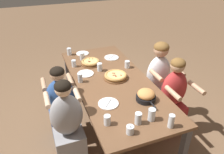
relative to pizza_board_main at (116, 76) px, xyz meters
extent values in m
plane|color=brown|center=(0.03, -0.07, -0.80)|extent=(18.00, 18.00, 0.00)
cube|color=brown|center=(0.03, -0.07, -0.06)|extent=(2.30, 0.98, 0.04)
cube|color=#4C4C51|center=(-1.06, -0.50, -0.44)|extent=(0.07, 0.07, 0.72)
cube|color=#4C4C51|center=(-1.06, 0.36, -0.44)|extent=(0.07, 0.07, 0.72)
cube|color=#4C4C51|center=(1.13, 0.36, -0.44)|extent=(0.07, 0.07, 0.72)
cylinder|color=brown|center=(0.00, 0.00, -0.03)|extent=(0.33, 0.33, 0.02)
torus|color=tan|center=(0.00, 0.00, 0.01)|extent=(0.31, 0.31, 0.04)
cylinder|color=#E5C675|center=(0.00, 0.00, 0.00)|extent=(0.26, 0.26, 0.04)
cylinder|color=#9E4C38|center=(-0.03, 0.00, 0.03)|extent=(0.02, 0.02, 0.01)
cylinder|color=#9E4C38|center=(0.05, 0.06, 0.03)|extent=(0.02, 0.02, 0.01)
cylinder|color=#9E4C38|center=(0.05, -0.02, 0.03)|extent=(0.02, 0.02, 0.01)
cylinder|color=#9E4C38|center=(0.02, -0.02, 0.03)|extent=(0.02, 0.02, 0.01)
cylinder|color=#9E4C38|center=(-0.05, -0.02, 0.03)|extent=(0.02, 0.02, 0.01)
cylinder|color=#9E4C38|center=(0.01, -0.04, 0.03)|extent=(0.02, 0.02, 0.01)
cylinder|color=brown|center=(-0.54, -0.20, -0.03)|extent=(0.30, 0.30, 0.02)
torus|color=tan|center=(-0.54, -0.20, 0.01)|extent=(0.28, 0.28, 0.04)
cylinder|color=#E5C675|center=(-0.54, -0.20, 0.00)|extent=(0.23, 0.23, 0.04)
cylinder|color=#9E4C38|center=(-0.61, -0.20, 0.02)|extent=(0.02, 0.02, 0.01)
cylinder|color=#9E4C38|center=(-0.50, -0.23, 0.02)|extent=(0.02, 0.02, 0.01)
cylinder|color=#9E4C38|center=(-0.51, -0.22, 0.02)|extent=(0.02, 0.02, 0.01)
cylinder|color=#9E4C38|center=(-0.59, -0.16, 0.02)|extent=(0.02, 0.02, 0.01)
cylinder|color=#9E4C38|center=(-0.53, -0.23, 0.02)|extent=(0.02, 0.02, 0.01)
cylinder|color=black|center=(0.60, 0.14, -0.01)|extent=(0.23, 0.23, 0.06)
cylinder|color=black|center=(0.77, 0.14, 0.01)|extent=(0.10, 0.02, 0.02)
ellipsoid|color=#D68E4C|center=(0.60, 0.14, 0.05)|extent=(0.21, 0.21, 0.11)
cylinder|color=white|center=(-0.97, -0.23, -0.03)|extent=(0.21, 0.21, 0.01)
cube|color=#B7B7BC|center=(-0.97, -0.23, -0.02)|extent=(0.15, 0.06, 0.01)
cylinder|color=white|center=(-0.64, 0.18, -0.03)|extent=(0.23, 0.23, 0.01)
cube|color=#B7B7BC|center=(-0.64, 0.18, -0.02)|extent=(0.10, 0.15, 0.01)
cylinder|color=white|center=(0.52, -0.29, -0.03)|extent=(0.24, 0.24, 0.01)
cube|color=#B7B7BC|center=(0.52, -0.29, -0.02)|extent=(0.13, 0.12, 0.01)
cylinder|color=white|center=(-0.26, -0.36, -0.03)|extent=(0.23, 0.23, 0.01)
cube|color=#B7B7BC|center=(-0.26, -0.36, -0.02)|extent=(0.09, 0.15, 0.01)
cylinder|color=silver|center=(1.02, -0.26, 0.01)|extent=(0.08, 0.08, 0.09)
cylinder|color=#1EA8DB|center=(1.02, -0.26, 0.00)|extent=(0.07, 0.07, 0.06)
cylinder|color=black|center=(1.04, -0.26, 0.02)|extent=(0.00, 0.01, 0.11)
cylinder|color=silver|center=(0.93, -0.12, 0.03)|extent=(0.07, 0.07, 0.13)
cylinder|color=silver|center=(0.93, -0.12, 0.00)|extent=(0.06, 0.06, 0.07)
cylinder|color=silver|center=(-0.74, -0.28, 0.02)|extent=(0.08, 0.08, 0.12)
cylinder|color=black|center=(-0.74, -0.28, 0.01)|extent=(0.07, 0.07, 0.09)
cylinder|color=silver|center=(0.93, 0.03, 0.03)|extent=(0.08, 0.08, 0.14)
cylinder|color=black|center=(0.93, 0.03, 0.01)|extent=(0.07, 0.07, 0.09)
cylinder|color=silver|center=(-0.23, 0.28, 0.02)|extent=(0.08, 0.08, 0.11)
cylinder|color=black|center=(-0.23, 0.28, -0.01)|extent=(0.07, 0.07, 0.05)
cylinder|color=silver|center=(-1.00, -0.44, 0.02)|extent=(0.07, 0.07, 0.12)
cylinder|color=black|center=(-1.00, -0.44, 0.00)|extent=(0.07, 0.07, 0.07)
cylinder|color=silver|center=(1.09, 0.16, 0.04)|extent=(0.06, 0.06, 0.15)
cylinder|color=silver|center=(-0.55, -0.46, 0.02)|extent=(0.07, 0.07, 0.11)
cylinder|color=black|center=(-0.55, -0.46, 0.01)|extent=(0.06, 0.06, 0.08)
cylinder|color=silver|center=(-0.28, -0.14, 0.02)|extent=(0.08, 0.08, 0.12)
cylinder|color=silver|center=(0.83, -0.42, 0.02)|extent=(0.07, 0.07, 0.11)
cylinder|color=silver|center=(0.83, -0.42, 0.00)|extent=(0.06, 0.06, 0.07)
cylinder|color=silver|center=(-0.07, -0.48, 0.03)|extent=(0.06, 0.06, 0.12)
cylinder|color=silver|center=(-0.07, -0.48, 0.00)|extent=(0.06, 0.06, 0.06)
cube|color=silver|center=(0.06, 0.64, -0.57)|extent=(0.32, 0.34, 0.47)
ellipsoid|color=silver|center=(0.06, 0.64, -0.06)|extent=(0.24, 0.36, 0.55)
sphere|color=tan|center=(0.06, 0.64, 0.32)|extent=(0.21, 0.21, 0.21)
ellipsoid|color=brown|center=(0.06, 0.64, 0.35)|extent=(0.21, 0.21, 0.14)
cylinder|color=tan|center=(0.27, 0.81, 0.06)|extent=(0.28, 0.06, 0.06)
cylinder|color=tan|center=(0.27, 0.47, 0.06)|extent=(0.28, 0.06, 0.06)
cube|color=#99999E|center=(0.50, -0.78, -0.57)|extent=(0.32, 0.34, 0.47)
ellipsoid|color=#99999E|center=(0.50, -0.78, -0.07)|extent=(0.24, 0.36, 0.53)
sphere|color=beige|center=(0.50, -0.78, 0.28)|extent=(0.17, 0.17, 0.17)
ellipsoid|color=black|center=(0.50, -0.78, 0.31)|extent=(0.18, 0.18, 0.12)
cylinder|color=beige|center=(0.29, -0.95, 0.04)|extent=(0.28, 0.06, 0.06)
cylinder|color=beige|center=(0.29, -0.60, 0.04)|extent=(0.28, 0.06, 0.06)
cube|color=#B22D2D|center=(0.46, 0.64, -0.57)|extent=(0.32, 0.34, 0.47)
ellipsoid|color=#B22D2D|center=(0.46, 0.64, -0.08)|extent=(0.24, 0.36, 0.51)
sphere|color=tan|center=(0.46, 0.64, 0.26)|extent=(0.18, 0.18, 0.18)
ellipsoid|color=brown|center=(0.46, 0.64, 0.30)|extent=(0.19, 0.19, 0.13)
cylinder|color=tan|center=(0.66, 0.81, 0.03)|extent=(0.28, 0.06, 0.06)
cylinder|color=tan|center=(0.66, 0.47, 0.03)|extent=(0.28, 0.06, 0.06)
cube|color=#2D5193|center=(0.08, -0.78, -0.57)|extent=(0.32, 0.34, 0.47)
ellipsoid|color=#2D5193|center=(0.08, -0.78, -0.09)|extent=(0.24, 0.36, 0.48)
sphere|color=tan|center=(0.08, -0.78, 0.23)|extent=(0.17, 0.17, 0.17)
ellipsoid|color=black|center=(0.08, -0.78, 0.26)|extent=(0.18, 0.18, 0.12)
cylinder|color=tan|center=(-0.12, -0.95, 0.00)|extent=(0.28, 0.06, 0.06)
cylinder|color=tan|center=(-0.12, -0.60, 0.00)|extent=(0.28, 0.06, 0.06)
camera|label=1|loc=(2.41, -0.97, 1.49)|focal=35.00mm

